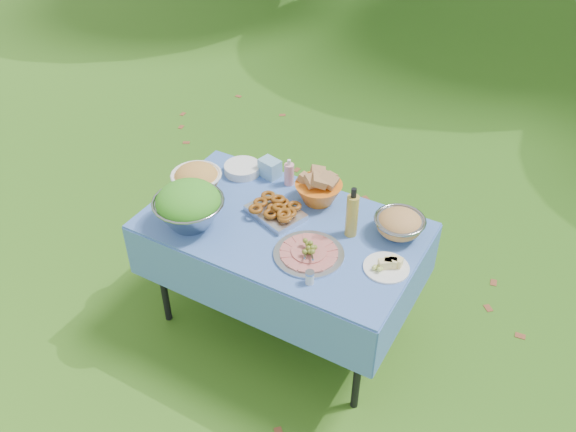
% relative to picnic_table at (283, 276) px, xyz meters
% --- Properties ---
extents(ground, '(80.00, 80.00, 0.00)m').
position_rel_picnic_table_xyz_m(ground, '(0.00, 0.00, -0.38)').
color(ground, '#123B0A').
rests_on(ground, ground).
extents(picnic_table, '(1.46, 0.86, 0.76)m').
position_rel_picnic_table_xyz_m(picnic_table, '(0.00, 0.00, 0.00)').
color(picnic_table, '#81AEF9').
rests_on(picnic_table, ground).
extents(salad_bowl, '(0.43, 0.43, 0.24)m').
position_rel_picnic_table_xyz_m(salad_bowl, '(-0.43, -0.23, 0.50)').
color(salad_bowl, gray).
rests_on(salad_bowl, picnic_table).
extents(pasta_bowl_white, '(0.31, 0.31, 0.16)m').
position_rel_picnic_table_xyz_m(pasta_bowl_white, '(-0.58, 0.04, 0.46)').
color(pasta_bowl_white, white).
rests_on(pasta_bowl_white, picnic_table).
extents(plate_stack, '(0.25, 0.25, 0.05)m').
position_rel_picnic_table_xyz_m(plate_stack, '(-0.45, 0.31, 0.41)').
color(plate_stack, white).
rests_on(plate_stack, picnic_table).
extents(wipes_box, '(0.14, 0.11, 0.11)m').
position_rel_picnic_table_xyz_m(wipes_box, '(-0.29, 0.36, 0.43)').
color(wipes_box, '#7CB1D3').
rests_on(wipes_box, picnic_table).
extents(sanitizer_bottle, '(0.06, 0.06, 0.16)m').
position_rel_picnic_table_xyz_m(sanitizer_bottle, '(-0.15, 0.34, 0.46)').
color(sanitizer_bottle, pink).
rests_on(sanitizer_bottle, picnic_table).
extents(bread_bowl, '(0.29, 0.29, 0.18)m').
position_rel_picnic_table_xyz_m(bread_bowl, '(0.07, 0.28, 0.47)').
color(bread_bowl, orange).
rests_on(bread_bowl, picnic_table).
extents(pasta_bowl_steel, '(0.27, 0.27, 0.14)m').
position_rel_picnic_table_xyz_m(pasta_bowl_steel, '(0.56, 0.23, 0.45)').
color(pasta_bowl_steel, gray).
rests_on(pasta_bowl_steel, picnic_table).
extents(fried_tray, '(0.35, 0.29, 0.07)m').
position_rel_picnic_table_xyz_m(fried_tray, '(-0.07, 0.05, 0.42)').
color(fried_tray, silver).
rests_on(fried_tray, picnic_table).
extents(charcuterie_platter, '(0.43, 0.43, 0.08)m').
position_rel_picnic_table_xyz_m(charcuterie_platter, '(0.23, -0.14, 0.42)').
color(charcuterie_platter, '#B7B8BF').
rests_on(charcuterie_platter, picnic_table).
extents(oil_bottle, '(0.07, 0.07, 0.29)m').
position_rel_picnic_table_xyz_m(oil_bottle, '(0.35, 0.11, 0.53)').
color(oil_bottle, '#B29838').
rests_on(oil_bottle, picnic_table).
extents(cheese_plate, '(0.30, 0.30, 0.06)m').
position_rel_picnic_table_xyz_m(cheese_plate, '(0.61, -0.04, 0.41)').
color(cheese_plate, white).
rests_on(cheese_plate, picnic_table).
extents(shaker, '(0.06, 0.06, 0.07)m').
position_rel_picnic_table_xyz_m(shaker, '(0.33, -0.31, 0.42)').
color(shaker, silver).
rests_on(shaker, picnic_table).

